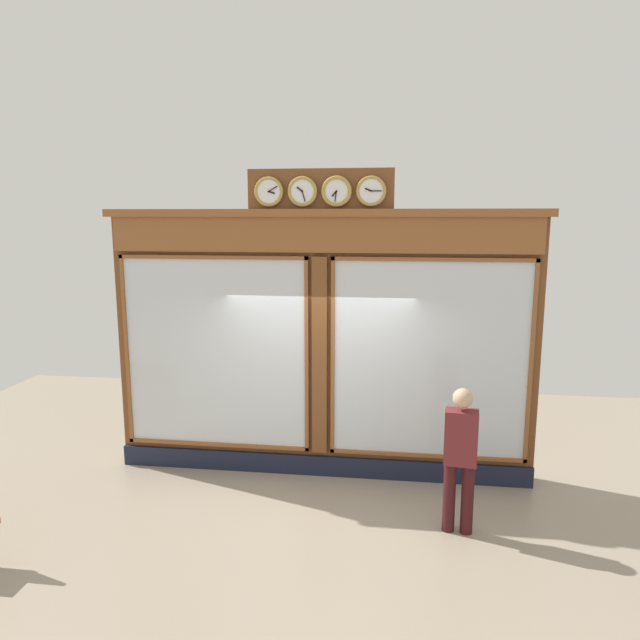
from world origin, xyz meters
name	(u,v)px	position (x,y,z in m)	size (l,w,h in m)	color
ground_plane	(280,607)	(0.00, 2.80, 0.00)	(14.00, 14.00, 0.00)	gray
shop_facade	(321,344)	(0.00, -0.13, 1.84)	(5.80, 0.42, 4.14)	brown
pedestrian	(460,454)	(-1.74, 1.26, 0.93)	(0.38, 0.26, 1.69)	#3A1316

